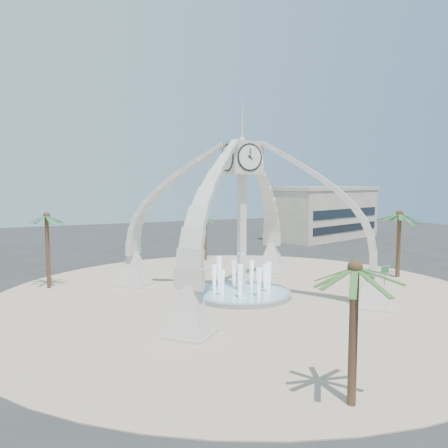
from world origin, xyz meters
name	(u,v)px	position (x,y,z in m)	size (l,w,h in m)	color
ground	(242,296)	(0.00, 0.00, 0.00)	(140.00, 140.00, 0.00)	#282828
plaza	(242,296)	(0.00, 0.00, 0.03)	(40.00, 40.00, 0.06)	tan
clock_tower	(242,216)	(0.00, 0.00, 6.49)	(17.94, 17.94, 16.30)	beige
fountain	(242,293)	(0.00, 0.00, 0.29)	(8.00, 8.00, 3.62)	gray
building_ne	(325,212)	(30.00, 28.00, 4.31)	(21.87, 14.17, 8.60)	beige
palm_east	(400,215)	(17.04, 0.07, 6.11)	(5.35, 5.35, 7.01)	brown
palm_west	(46,217)	(-13.94, 9.36, 6.23)	(4.06, 4.06, 7.03)	brown
palm_north	(205,218)	(3.79, 16.78, 5.08)	(3.71, 3.71, 5.77)	brown
palm_south	(355,270)	(-3.88, -17.39, 5.64)	(4.55, 4.55, 6.45)	brown
street_sign	(385,273)	(10.66, -4.63, 1.82)	(0.94, 0.10, 2.55)	slate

